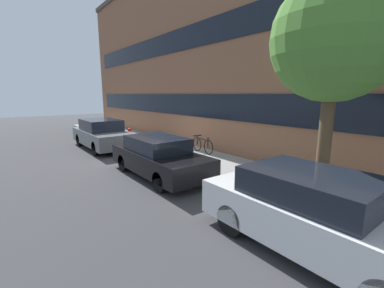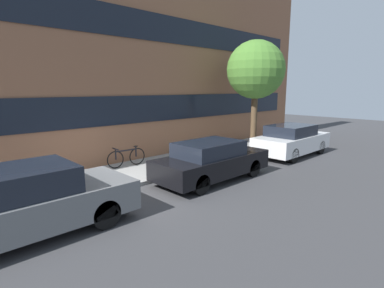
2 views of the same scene
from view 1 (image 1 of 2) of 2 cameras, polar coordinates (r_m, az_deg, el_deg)
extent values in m
plane|color=#38383A|center=(11.57, -9.26, -2.79)|extent=(56.00, 56.00, 0.00)
cube|color=gray|center=(12.23, -3.67, -1.62)|extent=(28.00, 2.71, 0.13)
cube|color=brown|center=(13.21, 3.03, 20.76)|extent=(28.00, 0.90, 9.95)
cube|color=black|center=(12.73, 1.27, 8.56)|extent=(25.76, 0.04, 1.10)
cube|color=black|center=(13.02, 1.34, 23.15)|extent=(25.76, 0.04, 1.10)
cube|color=slate|center=(13.84, -19.23, 1.48)|extent=(4.51, 1.80, 0.69)
cube|color=black|center=(13.93, -19.62, 4.06)|extent=(2.34, 1.59, 0.54)
cylinder|color=black|center=(12.88, -13.77, -0.08)|extent=(0.65, 0.18, 0.65)
cylinder|color=black|center=(12.34, -20.67, -0.95)|extent=(0.65, 0.18, 0.65)
cylinder|color=black|center=(15.44, -17.95, 1.50)|extent=(0.65, 0.18, 0.65)
cylinder|color=black|center=(15.00, -23.79, 0.83)|extent=(0.65, 0.18, 0.65)
cube|color=black|center=(8.70, -7.23, -3.64)|extent=(4.17, 1.67, 0.63)
cube|color=black|center=(8.72, -7.87, 0.06)|extent=(2.17, 1.47, 0.46)
cylinder|color=black|center=(8.15, 2.00, -6.32)|extent=(0.60, 0.18, 0.60)
cylinder|color=black|center=(7.34, -7.15, -8.37)|extent=(0.60, 0.18, 0.60)
cylinder|color=black|center=(10.21, -7.23, -2.85)|extent=(0.60, 0.18, 0.60)
cylinder|color=black|center=(9.57, -14.99, -4.07)|extent=(0.60, 0.18, 0.60)
cube|color=silver|center=(5.09, 26.07, -15.01)|extent=(4.14, 1.73, 0.70)
cube|color=black|center=(4.94, 24.92, -8.33)|extent=(2.15, 1.52, 0.47)
cylinder|color=black|center=(6.39, 18.63, -11.78)|extent=(0.62, 0.18, 0.62)
cylinder|color=black|center=(5.28, 8.70, -16.32)|extent=(0.62, 0.18, 0.62)
cylinder|color=red|center=(14.46, -13.58, 0.40)|extent=(0.30, 0.30, 0.04)
cylinder|color=red|center=(14.41, -13.64, 1.67)|extent=(0.20, 0.20, 0.61)
sphere|color=red|center=(14.36, -13.70, 3.05)|extent=(0.21, 0.21, 0.21)
cylinder|color=red|center=(14.57, -13.94, 2.00)|extent=(0.16, 0.08, 0.08)
cylinder|color=red|center=(14.24, -13.35, 1.82)|extent=(0.16, 0.08, 0.08)
torus|color=black|center=(11.93, 1.13, 0.00)|extent=(0.66, 0.09, 0.66)
torus|color=black|center=(11.21, 3.67, -0.72)|extent=(0.66, 0.09, 0.66)
cylinder|color=black|center=(11.51, 2.37, 1.08)|extent=(0.85, 0.13, 0.06)
cylinder|color=black|center=(11.21, 3.54, 0.24)|extent=(0.06, 0.06, 0.37)
cylinder|color=black|center=(11.88, 1.18, 0.87)|extent=(0.06, 0.06, 0.37)
ellipsoid|color=black|center=(11.17, 3.56, 1.32)|extent=(0.21, 0.10, 0.05)
cylinder|color=black|center=(11.84, 1.19, 1.89)|extent=(0.09, 0.44, 0.05)
cylinder|color=brown|center=(6.48, 27.34, 0.06)|extent=(0.29, 0.29, 3.01)
sphere|color=#477A2D|center=(6.49, 29.17, 19.79)|extent=(2.64, 2.64, 2.64)
camera|label=2|loc=(14.69, -47.24, 8.72)|focal=28.00mm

